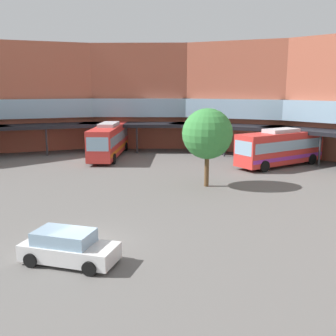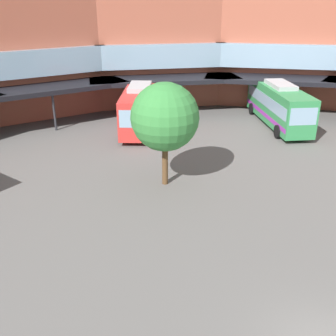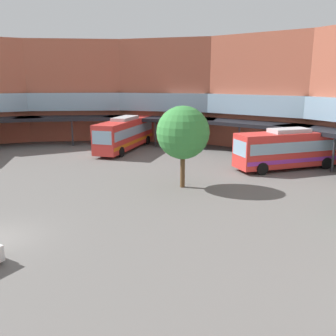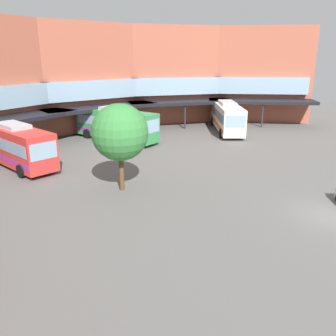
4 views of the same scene
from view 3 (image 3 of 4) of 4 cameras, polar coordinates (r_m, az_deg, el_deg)
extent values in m
cylinder|color=#2D2D33|center=(35.97, 24.52, 2.02)|extent=(0.20, 0.20, 3.33)
cube|color=#AD5942|center=(46.74, 15.03, 11.37)|extent=(15.29, 8.60, 13.30)
cube|color=#8CADC6|center=(46.26, 14.64, 9.72)|extent=(13.92, 8.57, 2.33)
cube|color=black|center=(42.43, 12.13, 6.83)|extent=(14.91, 6.64, 0.40)
cylinder|color=#2D2D33|center=(41.22, 11.06, 4.35)|extent=(0.20, 0.20, 3.33)
cube|color=#AD5942|center=(51.02, 0.26, 11.99)|extent=(15.39, 12.80, 13.30)
cube|color=#8CADC6|center=(50.50, 0.07, 10.46)|extent=(14.30, 12.23, 2.33)
cube|color=black|center=(46.45, -1.40, 7.70)|extent=(14.31, 11.12, 0.40)
cylinder|color=#2D2D33|center=(45.14, -1.99, 5.39)|extent=(0.20, 0.20, 3.33)
cube|color=#AD5942|center=(53.66, -14.05, 11.67)|extent=(13.31, 15.20, 13.30)
cube|color=#8CADC6|center=(53.12, -14.05, 10.22)|extent=(12.66, 14.17, 2.33)
cube|color=black|center=(48.93, -14.61, 7.57)|extent=(11.69, 14.03, 0.40)
cylinder|color=#2D2D33|center=(47.56, -14.77, 5.38)|extent=(0.20, 0.20, 3.33)
cube|color=red|center=(43.70, -6.68, 5.42)|extent=(8.54, 11.79, 3.22)
cube|color=#8CADC6|center=(43.65, -6.70, 5.93)|extent=(8.20, 11.19, 1.03)
cube|color=orange|center=(43.84, -6.65, 4.26)|extent=(8.44, 11.60, 0.39)
cube|color=#8CADC6|center=(38.20, -10.32, 4.69)|extent=(1.96, 1.26, 1.41)
cube|color=#B2B2B7|center=(43.49, -6.75, 7.76)|extent=(3.81, 4.69, 0.36)
cylinder|color=black|center=(39.67, -7.34, 2.50)|extent=(0.83, 1.10, 1.10)
cylinder|color=black|center=(40.76, -10.58, 2.68)|extent=(0.83, 1.10, 1.10)
cylinder|color=black|center=(47.29, -3.22, 4.40)|extent=(0.83, 1.10, 1.10)
cylinder|color=black|center=(48.20, -6.05, 4.52)|extent=(0.83, 1.10, 1.10)
cube|color=red|center=(35.69, 18.27, 2.87)|extent=(6.41, 10.37, 3.10)
cube|color=#8CADC6|center=(35.63, 18.31, 3.46)|extent=(6.22, 9.83, 0.99)
cube|color=purple|center=(35.86, 18.16, 1.51)|extent=(6.35, 10.20, 0.37)
cube|color=#8CADC6|center=(32.89, 11.22, 3.08)|extent=(2.13, 1.01, 1.36)
cube|color=#B2B2B7|center=(35.43, 18.48, 5.61)|extent=(3.11, 4.08, 0.36)
cylinder|color=black|center=(32.98, 14.57, -0.13)|extent=(0.71, 1.13, 1.10)
cylinder|color=black|center=(35.10, 12.30, 0.83)|extent=(0.71, 1.13, 1.10)
cylinder|color=black|center=(37.15, 23.59, 0.69)|extent=(0.71, 1.13, 1.10)
cylinder|color=black|center=(39.05, 21.10, 1.51)|extent=(0.71, 1.13, 1.10)
cylinder|color=brown|center=(28.07, 2.30, 0.11)|extent=(0.36, 0.36, 3.18)
sphere|color=#38843D|center=(27.56, 2.36, 5.58)|extent=(4.03, 4.03, 4.03)
camera|label=1|loc=(9.75, -101.04, -4.15)|focal=41.96mm
camera|label=2|loc=(27.77, -46.90, 14.77)|focal=42.10mm
camera|label=4|loc=(42.02, -32.37, 13.38)|focal=37.94mm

